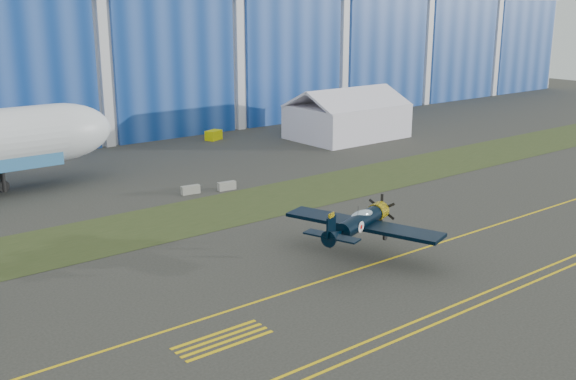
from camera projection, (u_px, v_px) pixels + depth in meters
ground at (351, 240)px, 56.79m from camera, size 260.00×260.00×0.00m
grass_median at (256, 203)px, 67.43m from camera, size 260.00×10.00×0.02m
hangar at (46, 32)px, 107.38m from camera, size 220.00×45.70×30.00m
taxiway_centreline at (395, 257)px, 52.98m from camera, size 200.00×0.20×0.02m
edge_line_near at (497, 297)px, 45.76m from camera, size 80.00×0.20×0.02m
edge_line_far at (485, 293)px, 46.52m from camera, size 80.00×0.20×0.02m
hold_short_ladder at (223, 340)px, 39.98m from camera, size 6.00×2.40×0.02m
warbird at (359, 222)px, 51.99m from camera, size 14.26×15.61×3.81m
tent at (347, 113)px, 99.32m from camera, size 16.18×11.92×7.47m
shipping_container at (36, 151)px, 84.62m from camera, size 7.07×3.83×2.90m
tug at (214, 135)px, 98.50m from camera, size 2.78×2.28×1.40m
gse_box at (380, 111)px, 119.44m from camera, size 3.14×1.83×1.82m
barrier_a at (191, 190)px, 70.56m from camera, size 2.06×0.82×0.90m
barrier_b at (227, 186)px, 72.06m from camera, size 2.05×0.80×0.90m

